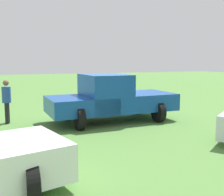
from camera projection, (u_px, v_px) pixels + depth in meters
The scene contains 3 objects.
ground_plane at pixel (106, 117), 11.46m from camera, with size 80.00×80.00×0.00m, color #54843D.
pickup_truck at pixel (109, 97), 10.55m from camera, with size 2.51×4.87×1.81m.
person_bystander at pixel (7, 99), 10.23m from camera, with size 0.38×0.38×1.61m.
Camera 1 is at (10.45, -4.18, 2.30)m, focal length 44.57 mm.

